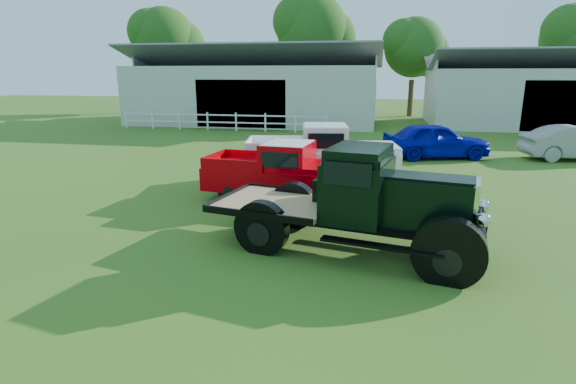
% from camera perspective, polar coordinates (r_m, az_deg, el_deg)
% --- Properties ---
extents(ground, '(120.00, 120.00, 0.00)m').
position_cam_1_polar(ground, '(9.76, -2.53, -7.70)').
color(ground, '#39591D').
extents(shed_left, '(18.80, 10.20, 5.60)m').
position_cam_1_polar(shed_left, '(35.95, -3.76, 13.37)').
color(shed_left, '#AAAAAA').
rests_on(shed_left, ground).
extents(shed_right, '(16.80, 9.20, 5.20)m').
position_cam_1_polar(shed_right, '(37.68, 30.05, 11.22)').
color(shed_right, '#AAAAAA').
rests_on(shed_right, ground).
extents(fence_rail, '(14.20, 0.16, 1.20)m').
position_cam_1_polar(fence_rail, '(30.65, -8.41, 8.86)').
color(fence_rail, white).
rests_on(fence_rail, ground).
extents(tree_a, '(6.30, 6.30, 10.50)m').
position_cam_1_polar(tree_a, '(46.39, -15.29, 16.27)').
color(tree_a, '#214311').
rests_on(tree_a, ground).
extents(tree_b, '(6.90, 6.90, 11.50)m').
position_cam_1_polar(tree_b, '(43.24, 3.04, 17.55)').
color(tree_b, '#214311').
rests_on(tree_b, ground).
extents(tree_c, '(5.40, 5.40, 9.00)m').
position_cam_1_polar(tree_c, '(41.86, 15.57, 15.42)').
color(tree_c, '#214311').
rests_on(tree_c, ground).
extents(tree_d, '(6.00, 6.00, 10.00)m').
position_cam_1_polar(tree_d, '(45.61, 32.54, 14.24)').
color(tree_d, '#214311').
rests_on(tree_d, ground).
extents(vintage_flatbed, '(6.11, 3.41, 2.28)m').
position_cam_1_polar(vintage_flatbed, '(9.65, 8.18, -0.93)').
color(vintage_flatbed, black).
rests_on(vintage_flatbed, ground).
extents(red_pickup, '(5.08, 2.39, 1.79)m').
position_cam_1_polar(red_pickup, '(13.42, -0.43, 2.63)').
color(red_pickup, '#C00009').
rests_on(red_pickup, ground).
extents(white_pickup, '(5.66, 2.90, 1.99)m').
position_cam_1_polar(white_pickup, '(15.74, 4.26, 4.78)').
color(white_pickup, white).
rests_on(white_pickup, ground).
extents(misc_car_blue, '(4.99, 3.01, 1.59)m').
position_cam_1_polar(misc_car_blue, '(21.41, 18.23, 6.23)').
color(misc_car_blue, '#0409AA').
rests_on(misc_car_blue, ground).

